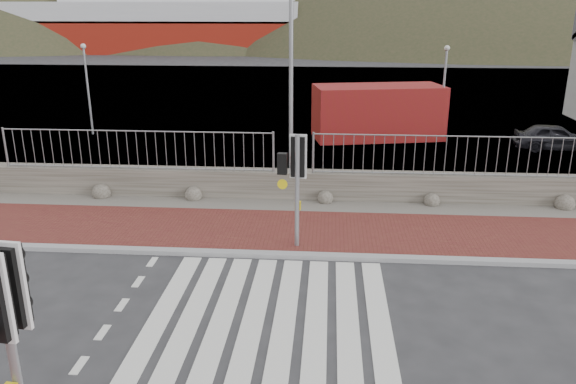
# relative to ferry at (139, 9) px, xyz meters

# --- Properties ---
(ground) EXTENTS (220.00, 220.00, 0.00)m
(ground) POSITION_rel_ferry_xyz_m (24.65, -67.90, -5.36)
(ground) COLOR #28282B
(ground) RESTS_ON ground
(sidewalk_far) EXTENTS (40.00, 3.00, 0.08)m
(sidewalk_far) POSITION_rel_ferry_xyz_m (24.65, -63.40, -5.32)
(sidewalk_far) COLOR maroon
(sidewalk_far) RESTS_ON ground
(kerb_far) EXTENTS (40.00, 0.25, 0.12)m
(kerb_far) POSITION_rel_ferry_xyz_m (24.65, -64.90, -5.31)
(kerb_far) COLOR gray
(kerb_far) RESTS_ON ground
(zebra_crossing) EXTENTS (4.62, 5.60, 0.01)m
(zebra_crossing) POSITION_rel_ferry_xyz_m (24.65, -67.90, -5.36)
(zebra_crossing) COLOR silver
(zebra_crossing) RESTS_ON ground
(gravel_strip) EXTENTS (40.00, 1.50, 0.06)m
(gravel_strip) POSITION_rel_ferry_xyz_m (24.65, -61.40, -5.33)
(gravel_strip) COLOR #59544C
(gravel_strip) RESTS_ON ground
(stone_wall) EXTENTS (40.00, 0.60, 0.90)m
(stone_wall) POSITION_rel_ferry_xyz_m (24.65, -60.60, -4.91)
(stone_wall) COLOR #4C483F
(stone_wall) RESTS_ON ground
(railing) EXTENTS (18.07, 0.07, 1.22)m
(railing) POSITION_rel_ferry_xyz_m (24.65, -60.75, -3.54)
(railing) COLOR gray
(railing) RESTS_ON stone_wall
(quay) EXTENTS (120.00, 40.00, 0.50)m
(quay) POSITION_rel_ferry_xyz_m (24.65, -40.00, -5.36)
(quay) COLOR #4C4C4F
(quay) RESTS_ON ground
(water) EXTENTS (220.00, 50.00, 0.05)m
(water) POSITION_rel_ferry_xyz_m (24.65, -5.00, -5.36)
(water) COLOR #3F4C54
(water) RESTS_ON ground
(ferry) EXTENTS (50.00, 16.00, 20.00)m
(ferry) POSITION_rel_ferry_xyz_m (0.00, 0.00, 0.00)
(ferry) COLOR maroon
(ferry) RESTS_ON ground
(hills_backdrop) EXTENTS (254.00, 90.00, 100.00)m
(hills_backdrop) POSITION_rel_ferry_xyz_m (31.40, 20.00, -28.42)
(hills_backdrop) COLOR #2E341F
(hills_backdrop) RESTS_ON ground
(traffic_signal_near) EXTENTS (0.46, 0.31, 3.09)m
(traffic_signal_near) POSITION_rel_ferry_xyz_m (21.89, -71.42, -3.14)
(traffic_signal_near) COLOR gray
(traffic_signal_near) RESTS_ON ground
(traffic_signal_far) EXTENTS (0.69, 0.28, 2.87)m
(traffic_signal_far) POSITION_rel_ferry_xyz_m (24.94, -64.34, -3.27)
(traffic_signal_far) COLOR gray
(traffic_signal_far) RESTS_ON ground
(streetlight) EXTENTS (1.52, 0.70, 7.48)m
(streetlight) POSITION_rel_ferry_xyz_m (24.63, -59.75, -1.15)
(streetlight) COLOR gray
(streetlight) RESTS_ON ground
(shipping_container) EXTENTS (6.02, 3.45, 2.36)m
(shipping_container) POSITION_rel_ferry_xyz_m (27.88, -51.78, -4.18)
(shipping_container) COLOR maroon
(shipping_container) RESTS_ON ground
(car_a) EXTENTS (3.29, 1.54, 1.09)m
(car_a) POSITION_rel_ferry_xyz_m (35.04, -53.54, -4.82)
(car_a) COLOR black
(car_a) RESTS_ON ground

